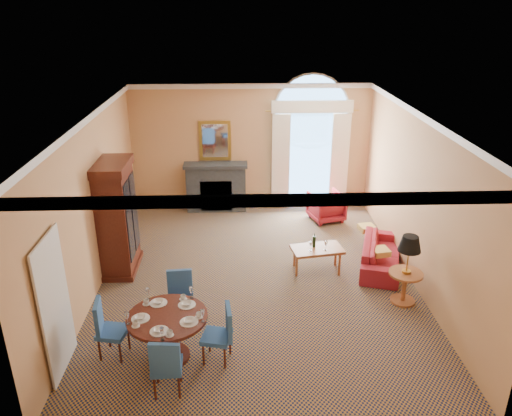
{
  "coord_description": "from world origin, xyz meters",
  "views": [
    {
      "loc": [
        -0.35,
        -8.46,
        5.04
      ],
      "look_at": [
        0.0,
        0.5,
        1.3
      ],
      "focal_mm": 35.0,
      "sensor_mm": 36.0,
      "label": 1
    }
  ],
  "objects_px": {
    "armoire": "(117,219)",
    "armchair": "(326,206)",
    "coffee_table": "(317,250)",
    "side_table": "(408,261)",
    "dining_table": "(168,326)",
    "sofa": "(381,254)"
  },
  "relations": [
    {
      "from": "dining_table",
      "to": "coffee_table",
      "type": "xyz_separation_m",
      "value": [
        2.62,
        2.55,
        -0.11
      ]
    },
    {
      "from": "side_table",
      "to": "dining_table",
      "type": "bearing_deg",
      "value": -161.19
    },
    {
      "from": "sofa",
      "to": "coffee_table",
      "type": "distance_m",
      "value": 1.37
    },
    {
      "from": "armoire",
      "to": "armchair",
      "type": "relative_size",
      "value": 2.9
    },
    {
      "from": "coffee_table",
      "to": "side_table",
      "type": "bearing_deg",
      "value": -49.9
    },
    {
      "from": "side_table",
      "to": "coffee_table",
      "type": "bearing_deg",
      "value": 139.82
    },
    {
      "from": "armchair",
      "to": "side_table",
      "type": "bearing_deg",
      "value": 85.15
    },
    {
      "from": "sofa",
      "to": "coffee_table",
      "type": "bearing_deg",
      "value": 113.58
    },
    {
      "from": "armchair",
      "to": "coffee_table",
      "type": "xyz_separation_m",
      "value": [
        -0.61,
        -2.5,
        0.11
      ]
    },
    {
      "from": "armoire",
      "to": "dining_table",
      "type": "bearing_deg",
      "value": -65.13
    },
    {
      "from": "side_table",
      "to": "sofa",
      "type": "bearing_deg",
      "value": 92.16
    },
    {
      "from": "armoire",
      "to": "sofa",
      "type": "bearing_deg",
      "value": -1.17
    },
    {
      "from": "dining_table",
      "to": "side_table",
      "type": "xyz_separation_m",
      "value": [
        4.02,
        1.37,
        0.27
      ]
    },
    {
      "from": "sofa",
      "to": "side_table",
      "type": "relative_size",
      "value": 1.46
    },
    {
      "from": "dining_table",
      "to": "sofa",
      "type": "bearing_deg",
      "value": 34.18
    },
    {
      "from": "dining_table",
      "to": "armchair",
      "type": "height_order",
      "value": "dining_table"
    },
    {
      "from": "armoire",
      "to": "coffee_table",
      "type": "bearing_deg",
      "value": -3.74
    },
    {
      "from": "armchair",
      "to": "coffee_table",
      "type": "distance_m",
      "value": 2.58
    },
    {
      "from": "dining_table",
      "to": "sofa",
      "type": "relative_size",
      "value": 0.64
    },
    {
      "from": "coffee_table",
      "to": "sofa",
      "type": "bearing_deg",
      "value": -3.43
    },
    {
      "from": "armoire",
      "to": "side_table",
      "type": "distance_m",
      "value": 5.52
    },
    {
      "from": "armchair",
      "to": "coffee_table",
      "type": "height_order",
      "value": "coffee_table"
    }
  ]
}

